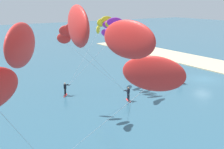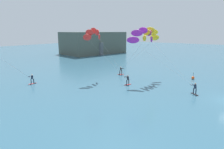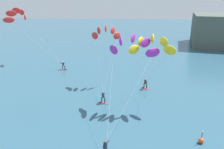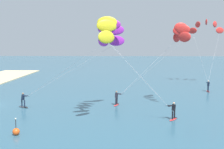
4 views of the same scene
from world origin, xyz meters
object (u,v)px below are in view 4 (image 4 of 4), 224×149
kitesurfer_downwind (206,28)px  kitesurfer_mid_water (110,33)px  kitesurfer_nearshore (107,35)px  marker_buoy (16,131)px  kitesurfer_far_out (177,36)px

kitesurfer_downwind → kitesurfer_mid_water: bearing=-34.1°
kitesurfer_nearshore → kitesurfer_downwind: 27.27m
kitesurfer_nearshore → marker_buoy: (7.00, -6.89, -7.65)m
kitesurfer_far_out → marker_buoy: bearing=-53.3°
kitesurfer_far_out → kitesurfer_downwind: bearing=153.7°
kitesurfer_far_out → marker_buoy: 19.91m
kitesurfer_nearshore → kitesurfer_downwind: (-21.59, 16.55, 1.82)m
kitesurfer_mid_water → marker_buoy: kitesurfer_mid_water is taller
kitesurfer_nearshore → kitesurfer_far_out: 8.78m
kitesurfer_far_out → kitesurfer_mid_water: bearing=-50.0°
kitesurfer_nearshore → kitesurfer_mid_water: (2.32, 0.35, 0.12)m
kitesurfer_nearshore → kitesurfer_far_out: bearing=116.8°
kitesurfer_mid_water → marker_buoy: (4.68, -7.24, -7.77)m
marker_buoy → kitesurfer_downwind: bearing=140.7°
kitesurfer_far_out → kitesurfer_nearshore: bearing=-63.2°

